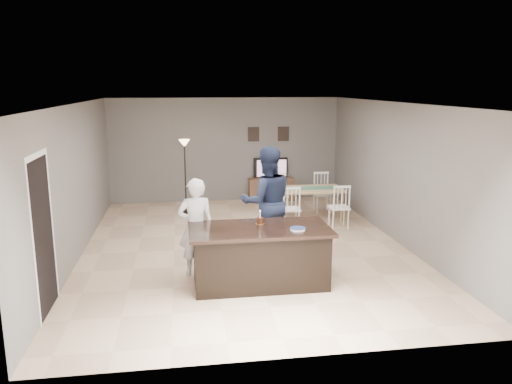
{
  "coord_description": "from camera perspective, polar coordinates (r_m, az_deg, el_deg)",
  "views": [
    {
      "loc": [
        -1.14,
        -9.0,
        3.03
      ],
      "look_at": [
        0.17,
        -0.3,
        1.13
      ],
      "focal_mm": 35.0,
      "sensor_mm": 36.0,
      "label": 1
    }
  ],
  "objects": [
    {
      "name": "room_shell",
      "position": [
        9.17,
        -1.33,
        3.7
      ],
      "size": [
        8.0,
        8.0,
        8.0
      ],
      "color": "slate",
      "rests_on": "floor"
    },
    {
      "name": "man",
      "position": [
        8.85,
        1.25,
        -1.15
      ],
      "size": [
        1.0,
        0.8,
        1.98
      ],
      "primitive_type": "imported",
      "rotation": [
        0.0,
        0.0,
        3.19
      ],
      "color": "#1A2139",
      "rests_on": "floor"
    },
    {
      "name": "tv_console",
      "position": [
        13.27,
        1.78,
        0.31
      ],
      "size": [
        1.2,
        0.4,
        0.6
      ],
      "primitive_type": "cube",
      "color": "brown",
      "rests_on": "floor"
    },
    {
      "name": "floor",
      "position": [
        9.57,
        -1.28,
        -6.28
      ],
      "size": [
        8.0,
        8.0,
        0.0
      ],
      "primitive_type": "plane",
      "color": "tan",
      "rests_on": "ground"
    },
    {
      "name": "woman",
      "position": [
        8.07,
        -6.89,
        -3.98
      ],
      "size": [
        0.62,
        0.44,
        1.59
      ],
      "primitive_type": "imported",
      "rotation": [
        0.0,
        0.0,
        3.25
      ],
      "color": "silver",
      "rests_on": "floor"
    },
    {
      "name": "dining_table",
      "position": [
        11.35,
        5.9,
        -0.21
      ],
      "size": [
        1.58,
        1.79,
        0.95
      ],
      "rotation": [
        0.0,
        0.0,
        -0.02
      ],
      "color": "tan",
      "rests_on": "floor"
    },
    {
      "name": "picture_frames",
      "position": [
        13.24,
        1.45,
        6.64
      ],
      "size": [
        1.1,
        0.02,
        0.38
      ],
      "color": "black",
      "rests_on": "room_shell"
    },
    {
      "name": "doorway",
      "position": [
        7.17,
        -23.23,
        -3.13
      ],
      "size": [
        0.0,
        2.1,
        2.65
      ],
      "color": "black",
      "rests_on": "floor"
    },
    {
      "name": "television",
      "position": [
        13.23,
        1.74,
        2.76
      ],
      "size": [
        0.91,
        0.12,
        0.53
      ],
      "primitive_type": "imported",
      "rotation": [
        0.0,
        0.0,
        3.14
      ],
      "color": "black",
      "rests_on": "tv_console"
    },
    {
      "name": "plate_stack",
      "position": [
        7.49,
        4.79,
        -4.24
      ],
      "size": [
        0.24,
        0.24,
        0.04
      ],
      "color": "white",
      "rests_on": "kitchen_island"
    },
    {
      "name": "birthday_cake",
      "position": [
        7.79,
        0.46,
        -3.28
      ],
      "size": [
        0.14,
        0.14,
        0.22
      ],
      "color": "gold",
      "rests_on": "kitchen_island"
    },
    {
      "name": "floor_lamp",
      "position": [
        11.92,
        -8.15,
        4.06
      ],
      "size": [
        0.26,
        0.26,
        1.77
      ],
      "color": "black",
      "rests_on": "floor"
    },
    {
      "name": "tv_screen_glow",
      "position": [
        13.15,
        1.8,
        2.73
      ],
      "size": [
        0.78,
        0.0,
        0.78
      ],
      "primitive_type": "plane",
      "rotation": [
        1.57,
        0.0,
        3.14
      ],
      "color": "orange",
      "rests_on": "tv_console"
    },
    {
      "name": "kitchen_island",
      "position": [
        7.73,
        0.41,
        -7.27
      ],
      "size": [
        2.15,
        1.1,
        0.9
      ],
      "color": "black",
      "rests_on": "floor"
    }
  ]
}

